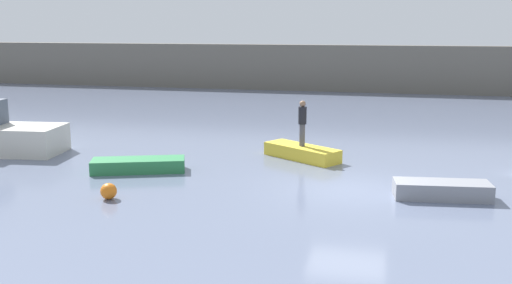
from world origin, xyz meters
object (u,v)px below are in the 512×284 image
Objects in this scene: rowboat_green at (138,165)px; rowboat_grey at (442,190)px; rowboat_yellow at (302,152)px; mooring_buoy at (109,191)px; person_dark_shirt at (302,121)px.

rowboat_grey reaches higher than rowboat_green.
rowboat_yellow is 8.22m from mooring_buoy.
rowboat_yellow is 6.44× the size of mooring_buoy.
rowboat_green is 10.37m from rowboat_grey.
rowboat_green is 1.84× the size of person_dark_shirt.
mooring_buoy is at bearing -173.05° from rowboat_grey.
rowboat_grey is at bearing 13.93° from mooring_buoy.
person_dark_shirt is at bearing 0.00° from rowboat_yellow.
rowboat_green is 6.47m from person_dark_shirt.
rowboat_yellow is at bearing 0.00° from person_dark_shirt.
person_dark_shirt is at bearing 11.89° from rowboat_green.
rowboat_grey reaches higher than mooring_buoy.
rowboat_green is 6.34m from rowboat_yellow.
mooring_buoy reaches higher than rowboat_green.
rowboat_yellow is 6.50m from rowboat_grey.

